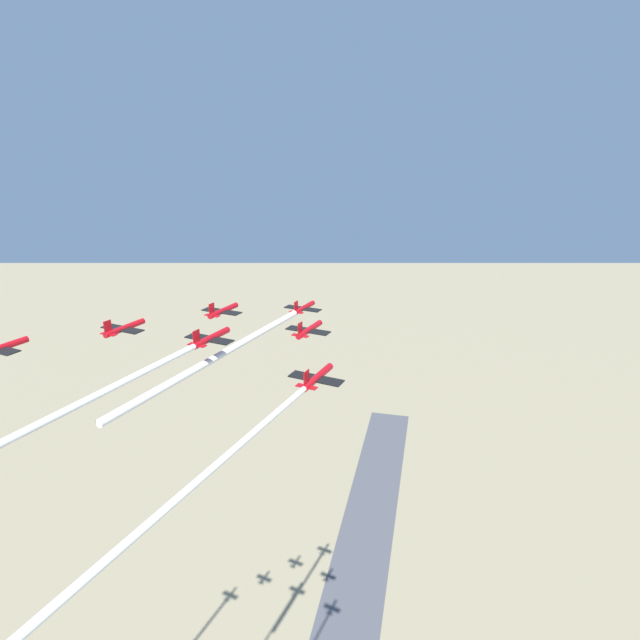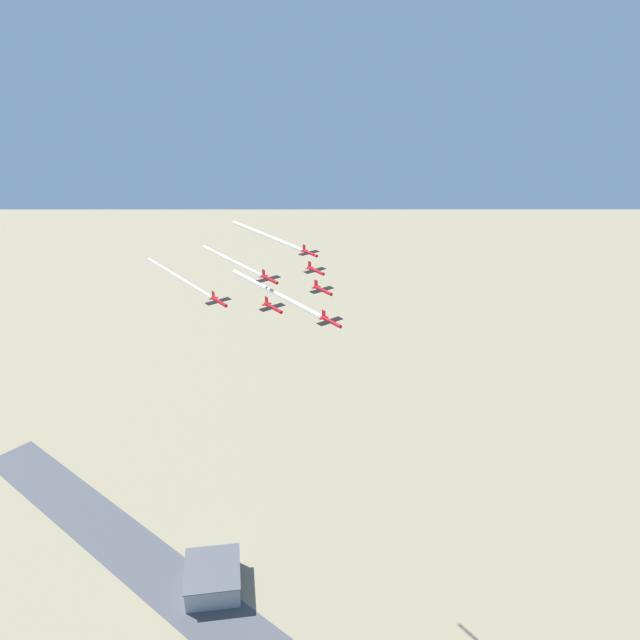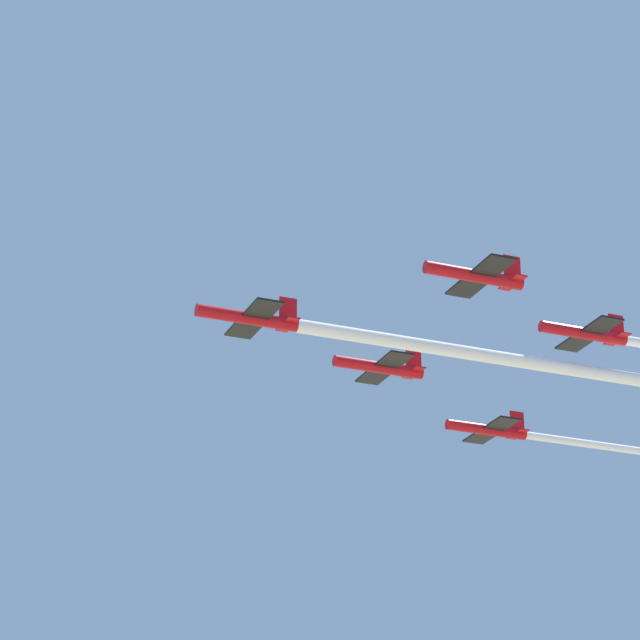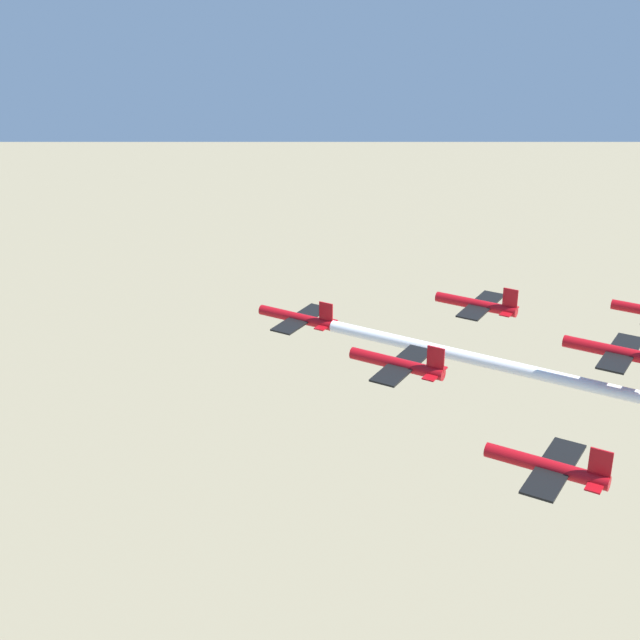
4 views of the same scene
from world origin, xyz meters
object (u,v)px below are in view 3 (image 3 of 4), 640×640
Objects in this scene: jet_2 at (382,367)px; jet_4 at (587,333)px; jet_0 at (251,318)px; jet_1 at (478,276)px; jet_5 at (489,430)px.

jet_4 is at bearing -120.47° from jet_2.
jet_4 is (-27.88, -15.81, 3.71)m from jet_0.
jet_5 is at bearing -29.54° from jet_1.
jet_2 is 1.00× the size of jet_5.
jet_0 is at bearing 120.47° from jet_5.
jet_4 is at bearing 180.00° from jet_5.
jet_1 is 1.00× the size of jet_5.
jet_1 is at bearing -120.47° from jet_0.
jet_2 is at bearing 59.53° from jet_4.
jet_2 is (9.30, -16.40, -1.08)m from jet_1.
jet_2 is (-9.29, -16.11, 1.48)m from jet_0.
jet_5 is (9.30, -16.40, -3.10)m from jet_4.
jet_4 reaches higher than jet_1.
jet_1 is 18.88m from jet_2.
jet_2 reaches higher than jet_5.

